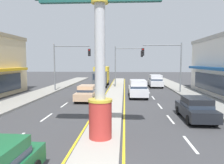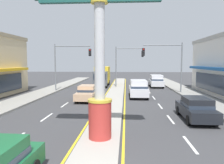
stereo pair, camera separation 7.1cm
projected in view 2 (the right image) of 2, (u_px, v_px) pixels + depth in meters
The scene contains 13 objects.
median_strip at pixel (114, 97), 23.40m from camera, with size 1.95×52.00×0.14m, color #A39E93.
sidewalk_left at pixel (26, 99), 22.00m from camera, with size 2.93×60.00×0.18m, color gray.
sidewalk_right at pixel (206, 101), 20.82m from camera, with size 2.93×60.00×0.18m, color gray.
lane_markings at pixel (114, 99), 22.06m from camera, with size 8.69×52.00×0.01m.
district_sign at pixel (100, 47), 10.07m from camera, with size 6.18×1.17×8.25m.
traffic_light_left_side at pixel (68, 59), 27.57m from camera, with size 4.86×0.46×6.20m.
traffic_light_right_side at pixel (167, 59), 25.81m from camera, with size 4.86×0.46×6.20m.
traffic_light_median_far at pixel (126, 60), 32.05m from camera, with size 4.20×0.46×6.20m.
box_truck_near_right_lane at pixel (102, 76), 34.69m from camera, with size 2.31×6.93×3.12m.
sedan_far_right_lane at pixel (87, 93), 21.46m from camera, with size 1.89×4.33×1.53m.
suv_near_left_lane at pixel (138, 88), 23.41m from camera, with size 2.01×4.62×1.90m.
suv_mid_left_lane at pixel (156, 81), 32.92m from camera, with size 2.02×4.63×1.90m.
sedan_far_left_oncoming at pixel (196, 108), 14.18m from camera, with size 1.87×4.32×1.53m.
Camera 2 is at (1.25, -5.12, 3.84)m, focal length 34.21 mm.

